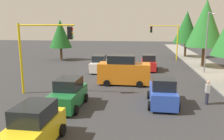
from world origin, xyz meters
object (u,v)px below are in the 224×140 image
(delivery_van_orange, at_px, (124,71))
(pedestrian_crossing, at_px, (207,92))
(street_lamp_curbside, at_px, (208,36))
(tree_roadside_far, at_px, (187,27))
(car_blue, at_px, (163,92))
(car_white, at_px, (99,64))
(traffic_signal_far_left, at_px, (166,35))
(car_green, at_px, (68,94))
(car_yellow, at_px, (34,128))
(traffic_signal_near_right, at_px, (42,45))
(tree_opposite_side, at_px, (60,34))
(tree_roadside_mid, at_px, (206,24))
(car_red, at_px, (149,63))

(delivery_van_orange, height_order, pedestrian_crossing, delivery_van_orange)
(street_lamp_curbside, distance_m, tree_roadside_far, 14.42)
(tree_roadside_far, bearing_deg, car_blue, -13.23)
(car_white, distance_m, pedestrian_crossing, 14.15)
(street_lamp_curbside, xyz_separation_m, pedestrian_crossing, (10.28, -2.52, -3.44))
(traffic_signal_far_left, distance_m, pedestrian_crossing, 20.92)
(delivery_van_orange, xyz_separation_m, car_green, (6.52, -3.17, -0.39))
(delivery_van_orange, xyz_separation_m, car_blue, (5.23, 3.18, -0.39))
(car_yellow, bearing_deg, car_blue, 136.01)
(traffic_signal_near_right, height_order, car_green, traffic_signal_near_right)
(traffic_signal_far_left, relative_size, traffic_signal_near_right, 1.00)
(tree_opposite_side, distance_m, delivery_van_orange, 18.29)
(tree_opposite_side, relative_size, tree_roadside_mid, 0.74)
(car_red, distance_m, car_white, 6.19)
(car_red, bearing_deg, car_blue, 3.19)
(car_yellow, bearing_deg, tree_roadside_far, 159.02)
(traffic_signal_near_right, xyz_separation_m, tree_roadside_far, (-24.00, 15.19, 1.24))
(pedestrian_crossing, bearing_deg, car_blue, -79.85)
(car_blue, distance_m, pedestrian_crossing, 3.16)
(car_blue, xyz_separation_m, car_red, (-12.58, -0.70, 0.00))
(traffic_signal_near_right, relative_size, pedestrian_crossing, 3.32)
(pedestrian_crossing, bearing_deg, tree_roadside_far, 173.49)
(car_green, height_order, car_yellow, same)
(tree_roadside_mid, bearing_deg, traffic_signal_near_right, -48.26)
(traffic_signal_near_right, bearing_deg, car_red, 142.97)
(tree_roadside_mid, bearing_deg, car_white, -71.33)
(traffic_signal_near_right, distance_m, car_red, 14.54)
(tree_roadside_mid, distance_m, pedestrian_crossing, 15.80)
(delivery_van_orange, bearing_deg, pedestrian_crossing, 53.39)
(car_blue, xyz_separation_m, car_white, (-10.81, -6.64, -0.00))
(car_red, height_order, car_yellow, same)
(street_lamp_curbside, bearing_deg, traffic_signal_near_right, -57.16)
(tree_roadside_far, bearing_deg, pedestrian_crossing, -6.51)
(traffic_signal_far_left, height_order, car_green, traffic_signal_far_left)
(tree_roadside_far, distance_m, car_white, 19.61)
(delivery_van_orange, bearing_deg, street_lamp_curbside, 122.50)
(tree_opposite_side, xyz_separation_m, pedestrian_crossing, (18.67, 17.68, -3.30))
(car_blue, xyz_separation_m, pedestrian_crossing, (-0.56, 3.11, 0.01))
(car_green, bearing_deg, car_white, -178.62)
(traffic_signal_far_left, relative_size, tree_roadside_far, 0.71)
(tree_opposite_side, height_order, tree_roadside_far, tree_roadside_far)
(street_lamp_curbside, xyz_separation_m, tree_roadside_far, (-14.39, 0.30, 0.88))
(pedestrian_crossing, bearing_deg, tree_opposite_side, -136.56)
(car_red, bearing_deg, tree_roadside_far, 152.34)
(car_yellow, bearing_deg, car_red, 163.84)
(car_green, height_order, car_white, same)
(car_green, bearing_deg, tree_opposite_side, -158.17)
(delivery_van_orange, bearing_deg, traffic_signal_far_left, 161.69)
(car_red, bearing_deg, traffic_signal_near_right, -37.03)
(traffic_signal_far_left, relative_size, car_green, 1.45)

